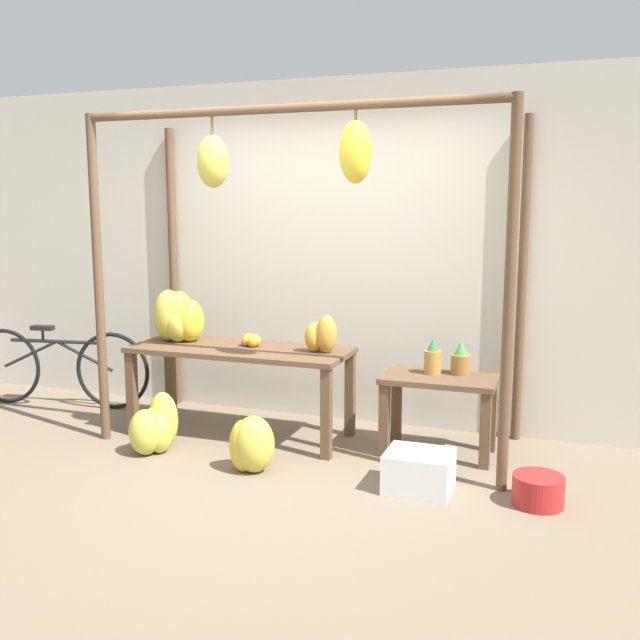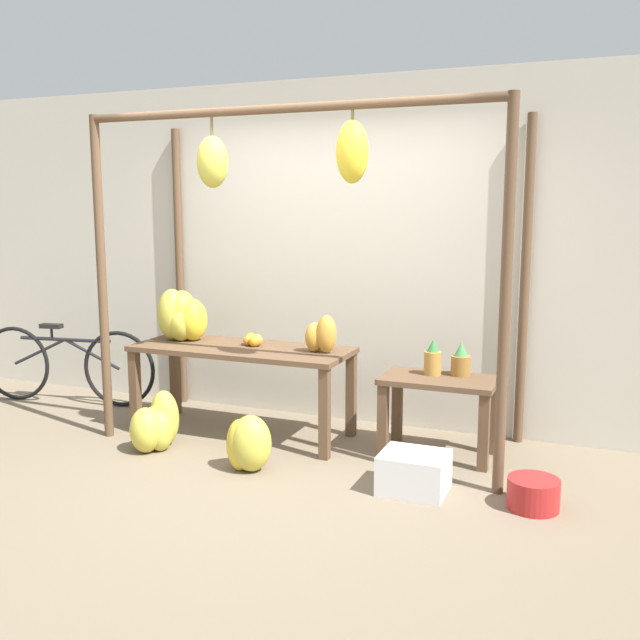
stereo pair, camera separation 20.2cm
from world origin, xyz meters
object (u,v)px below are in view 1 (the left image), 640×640
object	(u,v)px
banana_pile_on_table	(178,318)
parked_bicycle	(58,367)
pineapple_cluster	(448,359)
papaya_pile	(321,336)
banana_pile_ground_left	(155,428)
fruit_crate_white	(419,471)
banana_pile_ground_right	(250,445)
blue_bucket	(538,490)
orange_pile	(252,341)

from	to	relation	value
banana_pile_on_table	parked_bicycle	bearing A→B (deg)	174.12
pineapple_cluster	parked_bicycle	size ratio (longest dim) A/B	0.19
banana_pile_on_table	papaya_pile	bearing A→B (deg)	-1.19
papaya_pile	parked_bicycle	bearing A→B (deg)	176.37
banana_pile_ground_left	fruit_crate_white	world-z (taller)	banana_pile_ground_left
pineapple_cluster	parked_bicycle	bearing A→B (deg)	-179.97
banana_pile_ground_left	banana_pile_ground_right	xyz separation A→B (m)	(0.84, -0.14, 0.01)
banana_pile_ground_left	blue_bucket	distance (m)	2.71
banana_pile_ground_right	parked_bicycle	distance (m)	2.48
banana_pile_on_table	fruit_crate_white	size ratio (longest dim) A/B	1.10
banana_pile_ground_left	banana_pile_ground_right	world-z (taller)	banana_pile_ground_left
orange_pile	fruit_crate_white	xyz separation A→B (m)	(1.48, -0.68, -0.62)
pineapple_cluster	blue_bucket	distance (m)	1.21
banana_pile_on_table	pineapple_cluster	bearing A→B (deg)	3.70
parked_bicycle	papaya_pile	bearing A→B (deg)	-3.63
pineapple_cluster	banana_pile_ground_left	distance (m)	2.20
banana_pile_ground_left	parked_bicycle	world-z (taller)	parked_bicycle
pineapple_cluster	papaya_pile	distance (m)	0.94
banana_pile_ground_right	papaya_pile	bearing A→B (deg)	70.75
pineapple_cluster	fruit_crate_white	distance (m)	0.98
banana_pile_ground_right	blue_bucket	world-z (taller)	banana_pile_ground_right
banana_pile_ground_right	papaya_pile	world-z (taller)	papaya_pile
fruit_crate_white	papaya_pile	bearing A→B (deg)	144.27
fruit_crate_white	parked_bicycle	world-z (taller)	parked_bicycle
fruit_crate_white	blue_bucket	distance (m)	0.73
orange_pile	papaya_pile	xyz separation A→B (m)	(0.59, -0.04, 0.09)
orange_pile	banana_pile_ground_left	size ratio (longest dim) A/B	0.36
blue_bucket	papaya_pile	distance (m)	1.88
banana_pile_ground_right	fruit_crate_white	size ratio (longest dim) A/B	0.94
fruit_crate_white	parked_bicycle	xyz separation A→B (m)	(-3.45, 0.80, 0.24)
pineapple_cluster	banana_pile_ground_left	xyz separation A→B (m)	(-2.01, -0.75, -0.51)
orange_pile	parked_bicycle	bearing A→B (deg)	176.45
orange_pile	banana_pile_ground_right	bearing A→B (deg)	-66.06
banana_pile_on_table	fruit_crate_white	bearing A→B (deg)	-17.40
banana_pile_ground_right	orange_pile	bearing A→B (deg)	113.94
banana_pile_on_table	orange_pile	world-z (taller)	banana_pile_on_table
pineapple_cluster	parked_bicycle	world-z (taller)	pineapple_cluster
pineapple_cluster	banana_pile_ground_right	world-z (taller)	pineapple_cluster
orange_pile	parked_bicycle	distance (m)	2.02
parked_bicycle	banana_pile_ground_right	bearing A→B (deg)	-20.87
banana_pile_ground_left	blue_bucket	world-z (taller)	banana_pile_ground_left
banana_pile_on_table	parked_bicycle	size ratio (longest dim) A/B	0.27
orange_pile	blue_bucket	bearing A→B (deg)	-16.81
banana_pile_on_table	pineapple_cluster	world-z (taller)	banana_pile_on_table
pineapple_cluster	papaya_pile	size ratio (longest dim) A/B	1.14
parked_bicycle	papaya_pile	size ratio (longest dim) A/B	6.00
banana_pile_ground_left	papaya_pile	bearing A→B (deg)	28.18
pineapple_cluster	banana_pile_ground_right	xyz separation A→B (m)	(-1.17, -0.88, -0.49)
orange_pile	banana_pile_ground_right	size ratio (longest dim) A/B	0.43
orange_pile	banana_pile_ground_left	world-z (taller)	orange_pile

